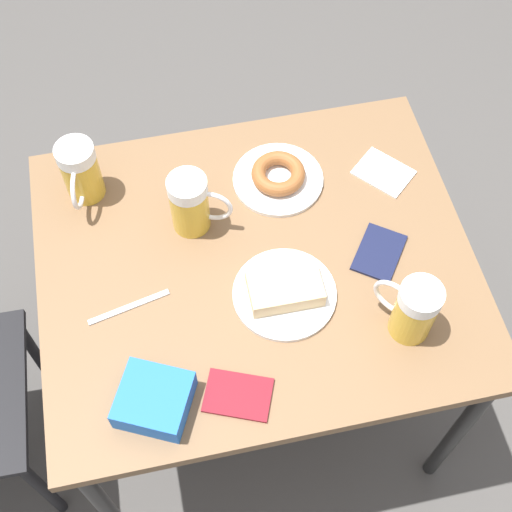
{
  "coord_description": "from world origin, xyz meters",
  "views": [
    {
      "loc": [
        -0.76,
        0.16,
        2.01
      ],
      "look_at": [
        0.0,
        0.0,
        0.73
      ],
      "focal_mm": 50.0,
      "sensor_mm": 36.0,
      "label": 1
    }
  ],
  "objects_px": {
    "plate_with_cake": "(285,291)",
    "napkin_folded": "(383,172)",
    "beer_mug_left": "(191,203)",
    "beer_mug_center": "(414,309)",
    "blue_pouch": "(154,400)",
    "beer_mug_right": "(80,172)",
    "fork": "(129,307)",
    "plate_with_donut": "(278,176)",
    "passport_near_edge": "(238,395)",
    "passport_far_edge": "(379,253)"
  },
  "relations": [
    {
      "from": "plate_with_cake",
      "to": "napkin_folded",
      "type": "distance_m",
      "value": 0.39
    },
    {
      "from": "beer_mug_left",
      "to": "napkin_folded",
      "type": "bearing_deg",
      "value": -84.01
    },
    {
      "from": "beer_mug_center",
      "to": "blue_pouch",
      "type": "xyz_separation_m",
      "value": [
        -0.06,
        0.52,
        -0.05
      ]
    },
    {
      "from": "beer_mug_left",
      "to": "beer_mug_right",
      "type": "relative_size",
      "value": 1.0
    },
    {
      "from": "fork",
      "to": "napkin_folded",
      "type": "bearing_deg",
      "value": -69.86
    },
    {
      "from": "beer_mug_left",
      "to": "blue_pouch",
      "type": "relative_size",
      "value": 0.88
    },
    {
      "from": "beer_mug_right",
      "to": "fork",
      "type": "bearing_deg",
      "value": -169.33
    },
    {
      "from": "beer_mug_right",
      "to": "plate_with_donut",
      "type": "bearing_deg",
      "value": -97.45
    },
    {
      "from": "plate_with_cake",
      "to": "beer_mug_left",
      "type": "bearing_deg",
      "value": 35.74
    },
    {
      "from": "beer_mug_left",
      "to": "beer_mug_center",
      "type": "height_order",
      "value": "same"
    },
    {
      "from": "passport_near_edge",
      "to": "blue_pouch",
      "type": "bearing_deg",
      "value": 84.83
    },
    {
      "from": "napkin_folded",
      "to": "passport_near_edge",
      "type": "height_order",
      "value": "passport_near_edge"
    },
    {
      "from": "beer_mug_center",
      "to": "plate_with_donut",
      "type": "bearing_deg",
      "value": 22.68
    },
    {
      "from": "plate_with_cake",
      "to": "beer_mug_right",
      "type": "height_order",
      "value": "beer_mug_right"
    },
    {
      "from": "passport_near_edge",
      "to": "passport_far_edge",
      "type": "bearing_deg",
      "value": -54.98
    },
    {
      "from": "napkin_folded",
      "to": "passport_far_edge",
      "type": "height_order",
      "value": "passport_far_edge"
    },
    {
      "from": "plate_with_cake",
      "to": "beer_mug_right",
      "type": "bearing_deg",
      "value": 47.29
    },
    {
      "from": "plate_with_cake",
      "to": "fork",
      "type": "height_order",
      "value": "plate_with_cake"
    },
    {
      "from": "plate_with_cake",
      "to": "beer_mug_left",
      "type": "height_order",
      "value": "beer_mug_left"
    },
    {
      "from": "blue_pouch",
      "to": "beer_mug_right",
      "type": "bearing_deg",
      "value": 9.06
    },
    {
      "from": "passport_far_edge",
      "to": "beer_mug_center",
      "type": "bearing_deg",
      "value": -178.72
    },
    {
      "from": "beer_mug_right",
      "to": "passport_near_edge",
      "type": "bearing_deg",
      "value": -156.07
    },
    {
      "from": "plate_with_cake",
      "to": "beer_mug_left",
      "type": "distance_m",
      "value": 0.27
    },
    {
      "from": "napkin_folded",
      "to": "passport_far_edge",
      "type": "bearing_deg",
      "value": 160.27
    },
    {
      "from": "passport_far_edge",
      "to": "napkin_folded",
      "type": "bearing_deg",
      "value": -19.73
    },
    {
      "from": "beer_mug_left",
      "to": "napkin_folded",
      "type": "xyz_separation_m",
      "value": [
        0.05,
        -0.45,
        -0.07
      ]
    },
    {
      "from": "beer_mug_center",
      "to": "passport_near_edge",
      "type": "bearing_deg",
      "value": 101.45
    },
    {
      "from": "plate_with_donut",
      "to": "fork",
      "type": "bearing_deg",
      "value": 124.38
    },
    {
      "from": "beer_mug_right",
      "to": "passport_far_edge",
      "type": "relative_size",
      "value": 0.98
    },
    {
      "from": "napkin_folded",
      "to": "fork",
      "type": "xyz_separation_m",
      "value": [
        -0.22,
        0.61,
        -0.0
      ]
    },
    {
      "from": "beer_mug_right",
      "to": "passport_near_edge",
      "type": "relative_size",
      "value": 1.0
    },
    {
      "from": "beer_mug_left",
      "to": "passport_far_edge",
      "type": "relative_size",
      "value": 0.98
    },
    {
      "from": "beer_mug_left",
      "to": "beer_mug_right",
      "type": "distance_m",
      "value": 0.26
    },
    {
      "from": "beer_mug_center",
      "to": "passport_near_edge",
      "type": "height_order",
      "value": "beer_mug_center"
    },
    {
      "from": "plate_with_cake",
      "to": "napkin_folded",
      "type": "relative_size",
      "value": 1.4
    },
    {
      "from": "beer_mug_center",
      "to": "napkin_folded",
      "type": "distance_m",
      "value": 0.4
    },
    {
      "from": "plate_with_donut",
      "to": "blue_pouch",
      "type": "bearing_deg",
      "value": 143.78
    },
    {
      "from": "fork",
      "to": "passport_far_edge",
      "type": "relative_size",
      "value": 1.12
    },
    {
      "from": "plate_with_cake",
      "to": "beer_mug_center",
      "type": "height_order",
      "value": "beer_mug_center"
    },
    {
      "from": "plate_with_cake",
      "to": "blue_pouch",
      "type": "bearing_deg",
      "value": 121.59
    },
    {
      "from": "beer_mug_center",
      "to": "passport_near_edge",
      "type": "distance_m",
      "value": 0.38
    },
    {
      "from": "plate_with_donut",
      "to": "beer_mug_left",
      "type": "bearing_deg",
      "value": 110.12
    },
    {
      "from": "beer_mug_right",
      "to": "beer_mug_center",
      "type": "bearing_deg",
      "value": -127.9
    },
    {
      "from": "beer_mug_right",
      "to": "passport_near_edge",
      "type": "xyz_separation_m",
      "value": [
        -0.54,
        -0.24,
        -0.07
      ]
    },
    {
      "from": "napkin_folded",
      "to": "beer_mug_right",
      "type": "bearing_deg",
      "value": 82.79
    },
    {
      "from": "plate_with_cake",
      "to": "passport_far_edge",
      "type": "relative_size",
      "value": 1.4
    },
    {
      "from": "plate_with_cake",
      "to": "plate_with_donut",
      "type": "distance_m",
      "value": 0.3
    },
    {
      "from": "passport_near_edge",
      "to": "plate_with_cake",
      "type": "bearing_deg",
      "value": -35.09
    },
    {
      "from": "beer_mug_right",
      "to": "passport_far_edge",
      "type": "distance_m",
      "value": 0.67
    },
    {
      "from": "beer_mug_left",
      "to": "passport_near_edge",
      "type": "distance_m",
      "value": 0.42
    }
  ]
}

